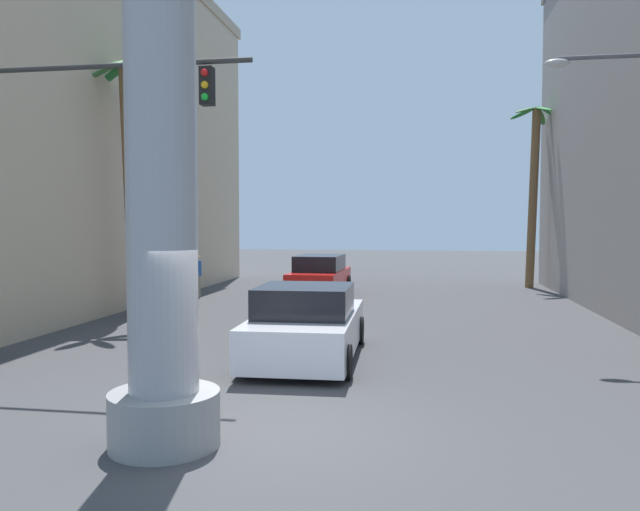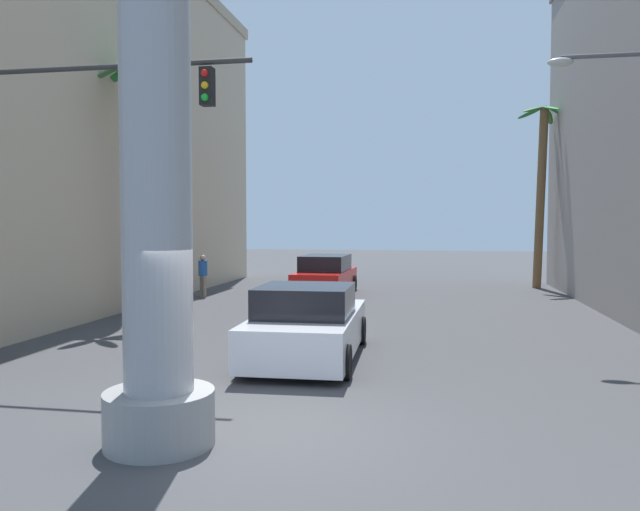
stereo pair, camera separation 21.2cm
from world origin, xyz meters
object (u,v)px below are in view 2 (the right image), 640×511
at_px(street_lamp, 638,167).
at_px(traffic_light_mast, 58,152).
at_px(palm_tree_mid_left, 136,143).
at_px(car_lead, 308,325).
at_px(car_far, 325,276).
at_px(neon_sign_pole, 154,9).
at_px(pedestrian_far_left, 203,272).
at_px(palm_tree_far_right, 541,180).

height_order(street_lamp, traffic_light_mast, street_lamp).
height_order(street_lamp, palm_tree_mid_left, palm_tree_mid_left).
relative_size(car_lead, palm_tree_mid_left, 0.63).
bearing_deg(palm_tree_mid_left, car_far, 55.73).
xyz_separation_m(traffic_light_mast, car_lead, (4.68, 1.43, -3.52)).
distance_m(neon_sign_pole, car_far, 17.46).
xyz_separation_m(palm_tree_mid_left, pedestrian_far_left, (0.12, 5.06, -4.28)).
height_order(car_lead, palm_tree_mid_left, palm_tree_mid_left).
bearing_deg(palm_tree_mid_left, street_lamp, -11.57).
bearing_deg(palm_tree_mid_left, pedestrian_far_left, 88.65).
height_order(traffic_light_mast, pedestrian_far_left, traffic_light_mast).
height_order(car_lead, pedestrian_far_left, pedestrian_far_left).
height_order(neon_sign_pole, car_far, neon_sign_pole).
relative_size(car_lead, car_far, 1.04).
bearing_deg(neon_sign_pole, car_far, 92.65).
bearing_deg(pedestrian_far_left, street_lamp, -30.76).
xyz_separation_m(street_lamp, palm_tree_far_right, (0.15, 13.52, 0.63)).
relative_size(palm_tree_far_right, pedestrian_far_left, 4.89).
height_order(car_far, palm_tree_mid_left, palm_tree_mid_left).
bearing_deg(pedestrian_far_left, car_far, 20.31).
xyz_separation_m(neon_sign_pole, pedestrian_far_left, (-5.23, 15.14, -4.52)).
height_order(car_lead, palm_tree_far_right, palm_tree_far_right).
bearing_deg(palm_tree_mid_left, traffic_light_mast, -76.35).
xyz_separation_m(neon_sign_pole, car_far, (-0.78, 16.79, -4.72)).
xyz_separation_m(street_lamp, palm_tree_mid_left, (-13.15, 2.69, 1.18)).
distance_m(street_lamp, palm_tree_far_right, 13.53).
bearing_deg(car_far, car_lead, -81.96).
relative_size(neon_sign_pole, palm_tree_mid_left, 1.56).
height_order(neon_sign_pole, pedestrian_far_left, neon_sign_pole).
xyz_separation_m(street_lamp, traffic_light_mast, (-11.63, -3.55, 0.18)).
distance_m(traffic_light_mast, car_lead, 6.03).
bearing_deg(car_lead, traffic_light_mast, -162.98).
height_order(neon_sign_pole, palm_tree_far_right, neon_sign_pole).
bearing_deg(street_lamp, traffic_light_mast, -163.02).
relative_size(neon_sign_pole, car_far, 2.59).
xyz_separation_m(traffic_light_mast, palm_tree_mid_left, (-1.52, 6.24, 1.00)).
xyz_separation_m(car_lead, car_far, (-1.63, 11.52, 0.03)).
height_order(traffic_light_mast, palm_tree_mid_left, palm_tree_mid_left).
bearing_deg(traffic_light_mast, car_far, 76.73).
distance_m(car_far, palm_tree_far_right, 10.42).
bearing_deg(car_far, palm_tree_mid_left, -124.27).
relative_size(car_lead, palm_tree_far_right, 0.61).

